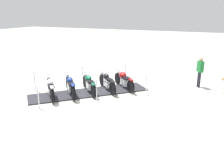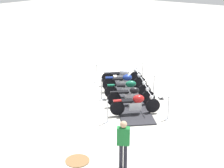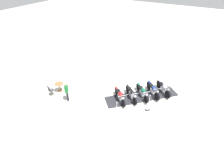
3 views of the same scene
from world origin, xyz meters
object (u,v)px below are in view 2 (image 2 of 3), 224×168
object	(u,v)px
motorcycle_black	(132,96)
stanchion_left_rear	(97,77)
cafe_table	(78,166)
stanchion_left_front	(107,116)
motorcycle_chrome	(122,76)
motorcycle_forest	(129,88)
motorcycle_maroon	(136,103)
stanchion_right_front	(168,112)
stanchion_right_rear	(143,74)
stanchion_right_mid	(154,90)
bystander_person	(123,141)
stanchion_left_mid	(101,93)
motorcycle_navy	(125,82)
info_placard	(161,97)

from	to	relation	value
motorcycle_black	stanchion_left_rear	world-z (taller)	stanchion_left_rear
motorcycle_black	cafe_table	distance (m)	6.13
stanchion_left_rear	stanchion_left_front	xyz separation A→B (m)	(-3.61, -3.65, -0.01)
motorcycle_chrome	stanchion_left_rear	xyz separation A→B (m)	(-0.48, 1.39, -0.18)
motorcycle_black	motorcycle_forest	size ratio (longest dim) A/B	0.99
motorcycle_maroon	motorcycle_black	distance (m)	0.96
stanchion_right_front	stanchion_right_rear	xyz separation A→B (m)	(3.61, 3.65, 0.04)
stanchion_right_mid	bystander_person	size ratio (longest dim) A/B	0.68
stanchion_left_rear	motorcycle_black	bearing A→B (deg)	-114.14
stanchion_right_mid	motorcycle_chrome	bearing A→B (deg)	78.52
stanchion_left_mid	cafe_table	bearing A→B (deg)	-146.21
stanchion_left_rear	bystander_person	xyz separation A→B (m)	(-5.86, -6.11, 0.68)
motorcycle_chrome	stanchion_left_mid	size ratio (longest dim) A/B	1.53
motorcycle_navy	stanchion_left_rear	distance (m)	2.08
motorcycle_forest	stanchion_right_front	size ratio (longest dim) A/B	1.62
stanchion_left_rear	stanchion_right_rear	distance (m)	2.58
stanchion_left_front	stanchion_left_mid	bearing A→B (deg)	45.30
motorcycle_forest	stanchion_right_mid	distance (m)	1.25
stanchion_left_front	stanchion_right_mid	xyz separation A→B (m)	(3.63, 0.01, 0.07)
info_placard	stanchion_left_front	bearing A→B (deg)	-51.26
motorcycle_forest	stanchion_right_rear	xyz separation A→B (m)	(2.69, 0.95, -0.14)
motorcycle_navy	motorcycle_chrome	bearing A→B (deg)	91.27
info_placard	motorcycle_maroon	bearing A→B (deg)	-43.15
motorcycle_chrome	stanchion_left_front	size ratio (longest dim) A/B	1.61
motorcycle_maroon	stanchion_left_front	distance (m)	1.50
motorcycle_maroon	stanchion_left_rear	world-z (taller)	stanchion_left_rear
motorcycle_black	stanchion_left_mid	size ratio (longest dim) A/B	1.55
motorcycle_forest	stanchion_left_rear	world-z (taller)	stanchion_left_rear
stanchion_right_front	bystander_person	world-z (taller)	bystander_person
motorcycle_black	stanchion_right_rear	distance (m)	3.74
motorcycle_navy	stanchion_left_mid	world-z (taller)	stanchion_left_mid
stanchion_left_front	cafe_table	bearing A→B (deg)	-153.31
stanchion_left_mid	stanchion_right_mid	bearing A→B (deg)	-44.70
motorcycle_navy	cafe_table	distance (m)	7.90
stanchion_right_rear	bystander_person	size ratio (longest dim) A/B	0.63
motorcycle_navy	info_placard	xyz separation A→B (m)	(0.30, -1.97, -0.45)
motorcycle_forest	motorcycle_chrome	bearing A→B (deg)	90.97
motorcycle_navy	stanchion_right_rear	size ratio (longest dim) A/B	1.64
stanchion_right_rear	cafe_table	xyz separation A→B (m)	(-9.14, -3.69, 0.21)
motorcycle_navy	bystander_person	size ratio (longest dim) A/B	1.03
motorcycle_maroon	motorcycle_black	size ratio (longest dim) A/B	1.02
stanchion_left_rear	info_placard	bearing A→B (deg)	-88.52
stanchion_right_front	cafe_table	size ratio (longest dim) A/B	1.35
motorcycle_chrome	stanchion_left_mid	xyz separation A→B (m)	(-2.29, -0.43, -0.18)
stanchion_right_front	cafe_table	distance (m)	5.53
motorcycle_chrome	stanchion_left_rear	bearing A→B (deg)	154.71
cafe_table	stanchion_right_mid	bearing A→B (deg)	14.31
stanchion_right_front	bystander_person	bearing A→B (deg)	-170.88
motorcycle_black	cafe_table	bearing A→B (deg)	-116.43
motorcycle_navy	info_placard	distance (m)	2.04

